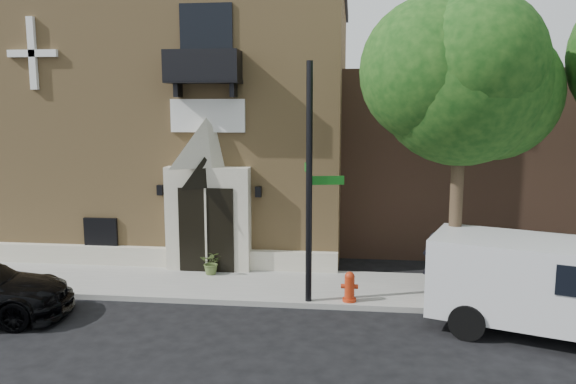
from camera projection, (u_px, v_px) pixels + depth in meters
The scene contains 12 objects.
ground at pixel (220, 305), 14.75m from camera, with size 120.00×120.00×0.00m, color black.
sidewalk at pixel (267, 286), 16.10m from camera, with size 42.00×3.00×0.15m, color gray.
church at pixel (191, 120), 22.20m from camera, with size 12.20×11.01×9.30m.
neighbour_building at pixel (576, 158), 21.75m from camera, with size 18.00×8.00×6.40m, color brown.
street_tree_left at pixel (464, 78), 13.52m from camera, with size 4.97×4.38×7.77m.
cargo_van at pixel (565, 286), 12.48m from camera, with size 5.75×3.80×2.19m.
street_sign at pixel (310, 184), 14.22m from camera, with size 1.07×0.97×6.14m.
fire_hydrant at pixel (349, 287), 14.58m from camera, with size 0.45×0.36×0.79m.
dumpster at pixel (558, 280), 14.29m from camera, with size 2.11×1.44×1.27m.
planter at pixel (212, 262), 16.94m from camera, with size 0.65×0.56×0.72m, color #546932.
pedestrian_near at pixel (433, 262), 15.20m from camera, with size 0.61×0.40×1.68m, color black.
pedestrian_far at pixel (547, 260), 15.64m from camera, with size 0.77×0.60×1.58m, color #2D211F.
Camera 1 is at (3.38, -13.83, 5.19)m, focal length 35.00 mm.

